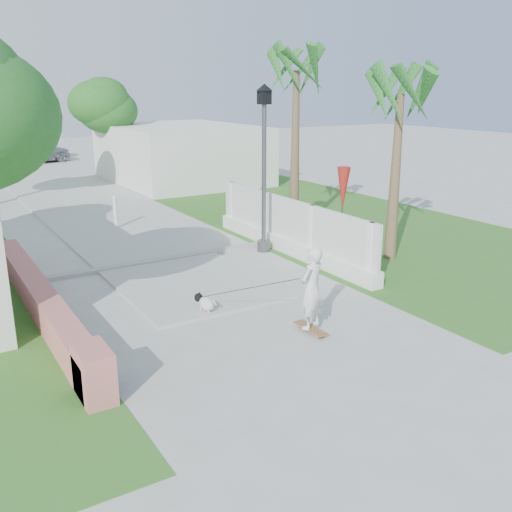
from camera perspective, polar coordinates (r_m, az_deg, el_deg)
ground at (r=9.96m, az=3.43°, el=-9.48°), size 90.00×90.00×0.00m
path_strip at (r=28.14m, az=-20.51°, el=6.71°), size 3.20×36.00×0.06m
curb at (r=14.92m, az=-9.75°, el=-0.47°), size 6.50×0.25×0.10m
grass_right at (r=20.03m, az=6.95°, el=3.91°), size 8.00×20.00×0.01m
pink_wall at (r=11.75m, az=-20.37°, el=-4.69°), size 0.45×8.20×0.80m
lattice_fence at (r=15.47m, az=3.33°, el=2.27°), size 0.35×7.00×1.50m
building_right at (r=27.83m, az=-7.61°, el=10.15°), size 6.00×8.00×2.60m
street_lamp at (r=15.26m, az=0.81°, el=9.29°), size 0.44×0.44×4.44m
bollard at (r=18.52m, az=-13.89°, el=4.33°), size 0.14×0.14×1.09m
patio_umbrella at (r=15.67m, az=8.70°, el=6.56°), size 0.36×0.36×2.30m
tree_path_right at (r=28.57m, az=-14.72°, el=14.35°), size 3.00×3.00×4.79m
palm_far at (r=16.91m, az=4.06°, el=16.96°), size 1.80×1.80×5.30m
palm_near at (r=14.89m, az=14.22°, el=14.52°), size 1.80×1.80×4.70m
skateboarder at (r=10.77m, az=0.24°, el=-3.24°), size 1.55×2.45×1.64m
dog at (r=11.47m, az=-5.11°, el=-4.67°), size 0.42×0.56×0.41m
parked_car at (r=36.44m, az=-21.42°, el=9.76°), size 4.52×2.81×1.43m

